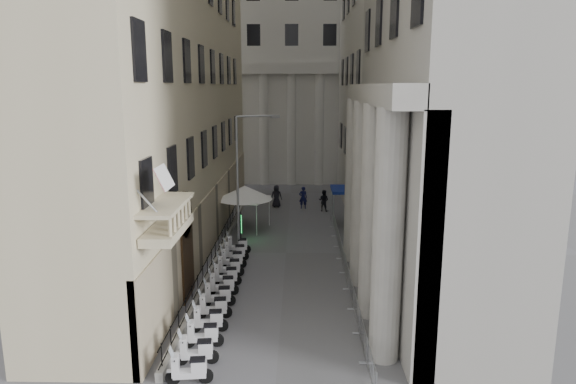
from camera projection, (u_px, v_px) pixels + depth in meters
The scene contains 31 objects.
far_building at pixel (292, 48), 58.85m from camera, with size 22.00×10.00×30.00m, color #B2AFA8.
iron_fence at pixel (218, 258), 32.62m from camera, with size 0.30×28.00×1.40m, color black, non-canonical shape.
blue_awning at pixel (341, 226), 40.27m from camera, with size 1.60×3.00×3.00m, color navy, non-canonical shape.
flag at pixel (174, 369), 19.88m from camera, with size 1.00×1.40×8.20m, color #9E0C11, non-canonical shape.
scooter_0 at pixel (190, 384), 18.89m from camera, with size 0.56×1.40×1.50m, color silver, non-canonical shape.
scooter_1 at pixel (197, 364), 20.22m from camera, with size 0.56×1.40×1.50m, color silver, non-canonical shape.
scooter_2 at pixel (204, 347), 21.55m from camera, with size 0.56×1.40×1.50m, color silver, non-canonical shape.
scooter_3 at pixel (209, 332), 22.88m from camera, with size 0.56×1.40×1.50m, color silver, non-canonical shape.
scooter_4 at pixel (214, 318), 24.22m from camera, with size 0.56×1.40×1.50m, color silver, non-canonical shape.
scooter_5 at pixel (219, 306), 25.55m from camera, with size 0.56×1.40×1.50m, color silver, non-canonical shape.
scooter_6 at pixel (223, 295), 26.88m from camera, with size 0.56×1.40×1.50m, color silver, non-canonical shape.
scooter_7 at pixel (226, 285), 28.21m from camera, with size 0.56×1.40×1.50m, color silver, non-canonical shape.
scooter_8 at pixel (230, 276), 29.54m from camera, with size 0.56×1.40×1.50m, color silver, non-canonical shape.
scooter_9 at pixel (233, 268), 30.87m from camera, with size 0.56×1.40×1.50m, color silver, non-canonical shape.
scooter_10 at pixel (235, 261), 32.20m from camera, with size 0.56×1.40×1.50m, color silver, non-canonical shape.
scooter_11 at pixel (238, 254), 33.53m from camera, with size 0.56×1.40×1.50m, color silver, non-canonical shape.
barrier_0 at pixel (371, 381), 19.04m from camera, with size 0.60×2.40×1.10m, color #A4A7AC, non-canonical shape.
barrier_1 at pixel (363, 348), 21.49m from camera, with size 0.60×2.40×1.10m, color #A4A7AC, non-canonical shape.
barrier_2 at pixel (356, 321), 23.94m from camera, with size 0.60×2.40×1.10m, color #A4A7AC, non-canonical shape.
barrier_3 at pixel (351, 299), 26.38m from camera, with size 0.60×2.40×1.10m, color #A4A7AC, non-canonical shape.
barrier_4 at pixel (347, 281), 28.83m from camera, with size 0.60×2.40×1.10m, color #A4A7AC, non-canonical shape.
barrier_5 at pixel (343, 266), 31.28m from camera, with size 0.60×2.40×1.10m, color #A4A7AC, non-canonical shape.
barrier_6 at pixel (340, 253), 33.73m from camera, with size 0.60×2.40×1.10m, color #A4A7AC, non-canonical shape.
barrier_7 at pixel (337, 241), 36.17m from camera, with size 0.60×2.40×1.10m, color #A4A7AC, non-canonical shape.
barrier_8 at pixel (335, 232), 38.62m from camera, with size 0.60×2.40×1.10m, color #A4A7AC, non-canonical shape.
security_tent at pixel (241, 192), 39.23m from camera, with size 4.16×4.16×3.38m.
street_lamp at pixel (243, 172), 32.51m from camera, with size 2.73×1.32×8.96m.
info_kiosk at pixel (239, 227), 36.04m from camera, with size 0.41×0.99×2.03m.
pedestrian_a at pixel (303, 198), 45.69m from camera, with size 0.73×0.48×2.00m, color #0D0F35.
pedestrian_b at pixel (324, 201), 44.75m from camera, with size 0.92×0.72×1.89m, color black.
pedestrian_c at pixel (276, 196), 46.21m from camera, with size 0.99×0.64×2.02m, color black.
Camera 1 is at (0.82, -12.98, 10.76)m, focal length 32.00 mm.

